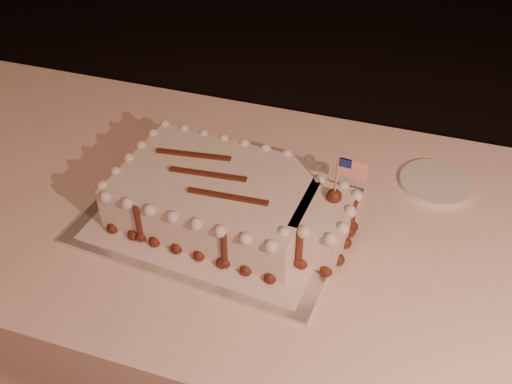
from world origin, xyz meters
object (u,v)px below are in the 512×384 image
(banquet_table, at_px, (328,345))
(cake_board, at_px, (218,215))
(sheet_cake, at_px, (230,199))
(side_plate, at_px, (436,183))

(banquet_table, height_order, cake_board, cake_board)
(sheet_cake, distance_m, side_plate, 0.46)
(sheet_cake, height_order, side_plate, sheet_cake)
(cake_board, distance_m, side_plate, 0.48)
(banquet_table, relative_size, sheet_cake, 4.89)
(cake_board, xyz_separation_m, sheet_cake, (0.03, -0.00, 0.05))
(banquet_table, relative_size, side_plate, 15.37)
(sheet_cake, xyz_separation_m, side_plate, (0.38, 0.24, -0.05))
(cake_board, height_order, side_plate, side_plate)
(cake_board, height_order, sheet_cake, sheet_cake)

